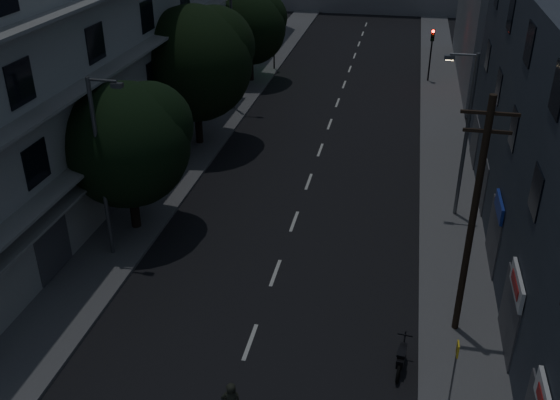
% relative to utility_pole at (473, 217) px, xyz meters
% --- Properties ---
extents(ground, '(160.00, 160.00, 0.00)m').
position_rel_utility_pole_xyz_m(ground, '(-7.32, 16.36, -4.87)').
color(ground, black).
rests_on(ground, ground).
extents(sidewalk_left, '(3.00, 90.00, 0.15)m').
position_rel_utility_pole_xyz_m(sidewalk_left, '(-14.82, 16.36, -4.79)').
color(sidewalk_left, '#565659').
rests_on(sidewalk_left, ground).
extents(sidewalk_right, '(3.00, 90.00, 0.15)m').
position_rel_utility_pole_xyz_m(sidewalk_right, '(0.18, 16.36, -4.79)').
color(sidewalk_right, '#565659').
rests_on(sidewalk_right, ground).
extents(lane_markings, '(0.15, 60.50, 0.01)m').
position_rel_utility_pole_xyz_m(lane_markings, '(-7.32, 22.61, -4.86)').
color(lane_markings, beige).
rests_on(lane_markings, ground).
extents(building_left, '(7.00, 36.00, 14.00)m').
position_rel_utility_pole_xyz_m(building_left, '(-19.30, 9.36, 2.13)').
color(building_left, '#A8A8A3').
rests_on(building_left, ground).
extents(tree_near, '(5.71, 5.71, 7.04)m').
position_rel_utility_pole_xyz_m(tree_near, '(-14.54, 4.75, -0.31)').
color(tree_near, black).
rests_on(tree_near, sidewalk_left).
extents(tree_mid, '(6.81, 6.81, 8.38)m').
position_rel_utility_pole_xyz_m(tree_mid, '(-14.78, 15.33, 0.52)').
color(tree_mid, black).
rests_on(tree_mid, sidewalk_left).
extents(tree_far, '(5.62, 5.62, 6.95)m').
position_rel_utility_pole_xyz_m(tree_far, '(-14.76, 28.68, -0.36)').
color(tree_far, black).
rests_on(tree_far, sidewalk_left).
extents(traffic_signal_far_right, '(0.28, 0.37, 4.10)m').
position_rel_utility_pole_xyz_m(traffic_signal_far_right, '(-0.76, 31.23, -1.77)').
color(traffic_signal_far_right, black).
rests_on(traffic_signal_far_right, sidewalk_right).
extents(traffic_signal_far_left, '(0.28, 0.37, 4.10)m').
position_rel_utility_pole_xyz_m(traffic_signal_far_left, '(-13.66, 32.16, -1.77)').
color(traffic_signal_far_left, black).
rests_on(traffic_signal_far_left, sidewalk_left).
extents(street_lamp_left_near, '(1.51, 0.25, 8.00)m').
position_rel_utility_pole_xyz_m(street_lamp_left_near, '(-14.58, 2.30, -0.27)').
color(street_lamp_left_near, '#54575C').
rests_on(street_lamp_left_near, sidewalk_left).
extents(street_lamp_right, '(1.51, 0.25, 8.00)m').
position_rel_utility_pole_xyz_m(street_lamp_right, '(0.27, 8.97, -0.27)').
color(street_lamp_right, slate).
rests_on(street_lamp_right, sidewalk_right).
extents(street_lamp_left_far, '(1.51, 0.25, 8.00)m').
position_rel_utility_pole_xyz_m(street_lamp_left_far, '(-14.24, 21.74, -0.27)').
color(street_lamp_left_far, '#55595D').
rests_on(street_lamp_left_far, sidewalk_left).
extents(utility_pole, '(1.80, 0.24, 9.00)m').
position_rel_utility_pole_xyz_m(utility_pole, '(0.00, 0.00, 0.00)').
color(utility_pole, black).
rests_on(utility_pole, sidewalk_right).
extents(bus_stop_sign, '(0.06, 0.35, 2.52)m').
position_rel_utility_pole_xyz_m(bus_stop_sign, '(-0.38, -3.98, -2.98)').
color(bus_stop_sign, '#595B60').
rests_on(bus_stop_sign, sidewalk_right).
extents(motorcycle, '(0.52, 1.80, 1.16)m').
position_rel_utility_pole_xyz_m(motorcycle, '(-1.92, -2.46, -4.41)').
color(motorcycle, black).
rests_on(motorcycle, ground).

